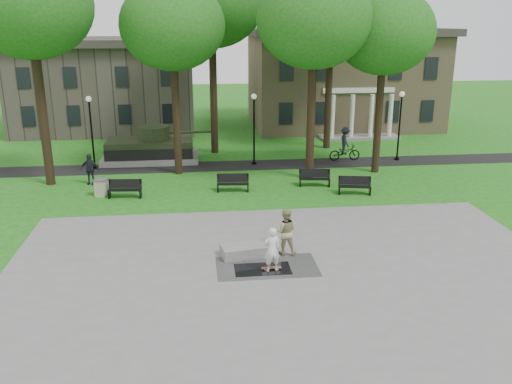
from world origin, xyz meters
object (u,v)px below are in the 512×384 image
Objects in this scene: concrete_block at (248,250)px; trash_bin at (101,187)px; friend_watching at (285,231)px; cyclist at (345,147)px; park_bench_0 at (125,188)px; skateboarder at (272,250)px.

trash_bin is (-7.28, 8.83, 0.24)m from concrete_block.
trash_bin is at bearing -36.39° from friend_watching.
trash_bin is (-15.46, -6.20, -0.46)m from cyclist.
friend_watching is 16.45m from cyclist.
park_bench_0 is (-5.95, 8.40, 0.28)m from concrete_block.
cyclist is (7.41, 16.62, 0.03)m from skateboarder.
park_bench_0 is 1.91× the size of trash_bin.
skateboarder is at bearing -52.32° from trash_bin.
trash_bin is at bearing 110.30° from cyclist.
skateboarder is 13.17m from trash_bin.
concrete_block is at bearing -50.05° from park_bench_0.
cyclist reaches higher than concrete_block.
skateboarder is at bearing -64.26° from concrete_block.
cyclist is at bearing 61.44° from concrete_block.
park_bench_0 is at bearing -17.91° from trash_bin.
park_bench_0 is at bearing -39.62° from friend_watching.
cyclist is (8.18, 15.02, 0.70)m from concrete_block.
concrete_block is 1.89m from skateboarder.
concrete_block is at bearing -74.32° from skateboarder.
park_bench_0 is 1.39m from trash_bin.
skateboarder is at bearing 72.17° from friend_watching.
friend_watching is at bearing -126.61° from skateboarder.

